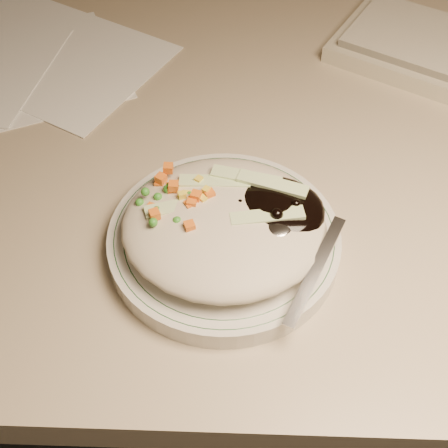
{
  "coord_description": "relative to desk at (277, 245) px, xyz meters",
  "views": [
    {
      "loc": [
        -0.06,
        0.84,
        1.23
      ],
      "look_at": [
        -0.07,
        1.22,
        0.78
      ],
      "focal_mm": 50.0,
      "sensor_mm": 36.0,
      "label": 1
    }
  ],
  "objects": [
    {
      "name": "desk",
      "position": [
        0.0,
        0.0,
        0.0
      ],
      "size": [
        1.4,
        0.7,
        0.74
      ],
      "color": "tan",
      "rests_on": "ground"
    },
    {
      "name": "meal",
      "position": [
        -0.06,
        -0.16,
        0.24
      ],
      "size": [
        0.21,
        0.19,
        0.05
      ],
      "color": "#B2A990",
      "rests_on": "plate"
    },
    {
      "name": "plate",
      "position": [
        -0.07,
        -0.16,
        0.21
      ],
      "size": [
        0.23,
        0.23,
        0.02
      ],
      "primitive_type": "cylinder",
      "color": "silver",
      "rests_on": "desk"
    },
    {
      "name": "plate_rim",
      "position": [
        -0.07,
        -0.16,
        0.22
      ],
      "size": [
        0.21,
        0.21,
        0.0
      ],
      "color": "#144723",
      "rests_on": "plate"
    }
  ]
}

